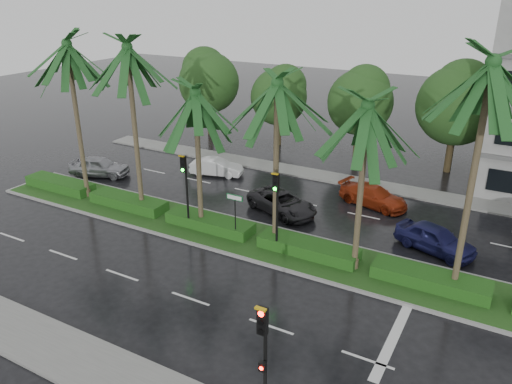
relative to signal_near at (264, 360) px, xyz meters
The scene contains 17 objects.
ground 11.42m from the signal_near, 122.58° to the left, with size 120.00×120.00×0.00m, color black.
near_sidewalk 6.53m from the signal_near, behind, with size 40.00×2.40×0.12m, color slate.
far_sidewalk 22.35m from the signal_near, 105.67° to the left, with size 40.00×2.00×0.12m, color slate.
median 12.24m from the signal_near, 120.00° to the left, with size 36.00×4.00×0.15m.
hedge 12.17m from the signal_near, 120.00° to the left, with size 35.20×1.40×0.60m.
lane_markings 9.76m from the signal_near, 108.30° to the left, with size 34.00×13.06×0.01m.
palm_row 13.95m from the signal_near, 124.87° to the left, with size 26.30×4.20×10.78m.
signal_near is the anchor object (origin of this frame).
signal_median_left 13.93m from the signal_near, 135.91° to the left, with size 0.34×0.42×4.36m.
signal_median_right 10.69m from the signal_near, 114.91° to the left, with size 0.34×0.42×4.36m.
street_sign 12.11m from the signal_near, 125.34° to the left, with size 0.95×0.09×2.60m.
bg_trees 27.58m from the signal_near, 100.91° to the left, with size 33.44×5.64×8.15m.
car_silver 24.98m from the signal_near, 146.52° to the left, with size 4.24×1.70×1.44m, color gray.
car_white 22.55m from the signal_near, 126.94° to the left, with size 3.77×1.31×1.24m, color silver.
car_darkgrey 15.98m from the signal_near, 114.18° to the left, with size 4.68×2.16×1.30m, color black.
car_red 18.40m from the signal_near, 96.27° to the left, with size 4.39×1.78×1.27m, color #972B10.
car_blue 14.37m from the signal_near, 79.90° to the left, with size 4.16×1.67×1.42m, color #1B1C51.
Camera 1 is at (11.47, -19.73, 12.73)m, focal length 35.00 mm.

